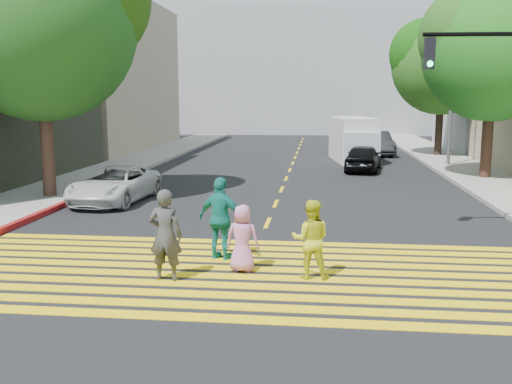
% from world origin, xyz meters
% --- Properties ---
extents(ground, '(120.00, 120.00, 0.00)m').
position_xyz_m(ground, '(0.00, 0.00, 0.00)').
color(ground, black).
extents(sidewalk_left, '(3.00, 40.00, 0.15)m').
position_xyz_m(sidewalk_left, '(-8.50, 22.00, 0.07)').
color(sidewalk_left, gray).
rests_on(sidewalk_left, ground).
extents(sidewalk_right, '(3.00, 60.00, 0.15)m').
position_xyz_m(sidewalk_right, '(8.50, 15.00, 0.07)').
color(sidewalk_right, gray).
rests_on(sidewalk_right, ground).
extents(curb_red, '(0.20, 8.00, 0.16)m').
position_xyz_m(curb_red, '(-6.90, 6.00, 0.08)').
color(curb_red, maroon).
rests_on(curb_red, ground).
extents(crosswalk, '(13.40, 5.30, 0.01)m').
position_xyz_m(crosswalk, '(0.00, 1.28, 0.01)').
color(crosswalk, yellow).
rests_on(crosswalk, ground).
extents(lane_line, '(0.12, 34.40, 0.01)m').
position_xyz_m(lane_line, '(0.00, 22.50, 0.01)').
color(lane_line, yellow).
rests_on(lane_line, ground).
extents(building_left_tan, '(12.00, 16.00, 10.00)m').
position_xyz_m(building_left_tan, '(-16.00, 28.00, 5.00)').
color(building_left_tan, tan).
rests_on(building_left_tan, ground).
extents(backdrop_block, '(30.00, 8.00, 12.00)m').
position_xyz_m(backdrop_block, '(0.00, 48.00, 6.00)').
color(backdrop_block, gray).
rests_on(backdrop_block, ground).
extents(tree_left, '(8.19, 8.03, 9.36)m').
position_xyz_m(tree_left, '(-7.88, 8.98, 6.31)').
color(tree_left, '#492B25').
rests_on(tree_left, ground).
extents(tree_right_near, '(7.06, 6.63, 8.53)m').
position_xyz_m(tree_right_near, '(8.65, 15.46, 5.77)').
color(tree_right_near, black).
rests_on(tree_right_near, ground).
extents(tree_right_far, '(6.79, 6.27, 8.54)m').
position_xyz_m(tree_right_far, '(8.57, 25.15, 5.76)').
color(tree_right_far, black).
rests_on(tree_right_far, ground).
extents(pedestrian_man, '(0.69, 0.47, 1.82)m').
position_xyz_m(pedestrian_man, '(-1.52, 0.66, 0.91)').
color(pedestrian_man, '#393939').
rests_on(pedestrian_man, ground).
extents(pedestrian_woman, '(0.77, 0.60, 1.59)m').
position_xyz_m(pedestrian_woman, '(1.30, 1.10, 0.79)').
color(pedestrian_woman, '#C9D01F').
rests_on(pedestrian_woman, ground).
extents(pedestrian_child, '(0.73, 0.52, 1.40)m').
position_xyz_m(pedestrian_child, '(-0.10, 1.39, 0.70)').
color(pedestrian_child, '#C171AA').
rests_on(pedestrian_child, ground).
extents(pedestrian_extra, '(1.17, 0.77, 1.84)m').
position_xyz_m(pedestrian_extra, '(-0.69, 2.21, 0.92)').
color(pedestrian_extra, '#157E74').
rests_on(pedestrian_extra, ground).
extents(white_sedan, '(2.35, 4.51, 1.21)m').
position_xyz_m(white_sedan, '(-5.52, 8.71, 0.61)').
color(white_sedan, silver).
rests_on(white_sedan, ground).
extents(dark_car_near, '(2.16, 4.08, 1.32)m').
position_xyz_m(dark_car_near, '(3.56, 18.04, 0.66)').
color(dark_car_near, black).
rests_on(dark_car_near, ground).
extents(silver_car, '(2.19, 4.40, 1.23)m').
position_xyz_m(silver_car, '(3.78, 31.40, 0.61)').
color(silver_car, '#ACACAC').
rests_on(silver_car, ground).
extents(dark_car_parked, '(2.01, 4.57, 1.46)m').
position_xyz_m(dark_car_parked, '(4.95, 26.09, 0.73)').
color(dark_car_parked, black).
rests_on(dark_car_parked, ground).
extents(white_van, '(2.59, 5.36, 2.43)m').
position_xyz_m(white_van, '(3.33, 22.26, 1.15)').
color(white_van, silver).
rests_on(white_van, ground).
extents(street_lamp, '(2.20, 0.45, 9.72)m').
position_xyz_m(street_lamp, '(7.79, 19.99, 5.58)').
color(street_lamp, gray).
rests_on(street_lamp, ground).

